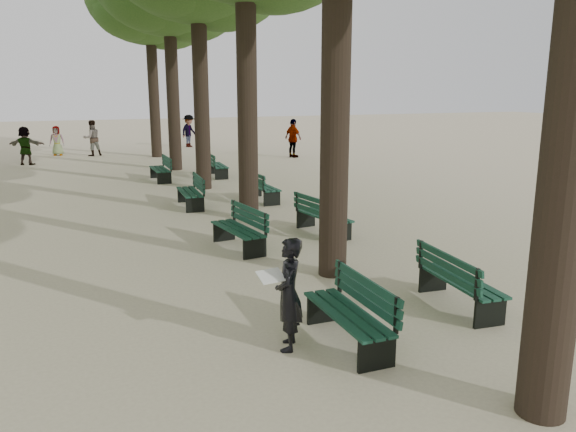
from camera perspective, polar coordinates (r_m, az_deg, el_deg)
name	(u,v)px	position (r m, az deg, el deg)	size (l,w,h in m)	color
ground	(332,357)	(7.55, 4.49, -14.09)	(120.00, 120.00, 0.00)	beige
bench_left_0	(348,325)	(7.81, 6.07, -10.98)	(0.59, 1.81, 0.92)	black
bench_left_1	(238,237)	(12.20, -5.06, -2.13)	(0.81, 1.86, 0.92)	black
bench_left_2	(190,198)	(16.72, -9.90, 1.82)	(0.66, 1.83, 0.92)	black
bench_left_3	(160,174)	(21.72, -12.84, 4.21)	(0.58, 1.80, 0.92)	black
bench_right_0	(460,291)	(9.38, 17.03, -7.32)	(0.73, 1.84, 0.92)	black
bench_right_1	(323,223)	(13.45, 3.59, -0.69)	(0.81, 1.86, 0.92)	black
bench_right_2	(263,192)	(17.36, -2.60, 2.41)	(0.61, 1.81, 0.92)	black
bench_right_3	(217,170)	(22.37, -7.18, 4.68)	(0.68, 1.83, 0.92)	black
man_with_map	(289,294)	(7.47, 0.08, -7.94)	(0.70, 0.68, 1.53)	black
pedestrian_b	(189,131)	(34.05, -10.02, 8.51)	(1.22, 0.38, 1.89)	#262628
pedestrian_a	(92,138)	(30.77, -19.29, 7.48)	(0.89, 0.36, 1.82)	#262628
pedestrian_c	(293,138)	(28.39, 0.53, 7.91)	(1.13, 0.39, 1.93)	#262628
pedestrian_e	(25,146)	(28.24, -25.13, 6.49)	(1.62, 0.35, 1.75)	#262628
pedestrian_d	(57,141)	(31.63, -22.43, 7.08)	(0.74, 0.30, 1.52)	#262628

